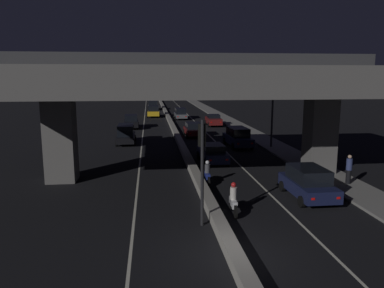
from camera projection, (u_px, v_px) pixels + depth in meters
name	position (u px, v px, depth m)	size (l,w,h in m)	color
ground_plane	(232.00, 256.00, 13.55)	(200.00, 200.00, 0.00)	black
lane_line_left_inner	(143.00, 128.00, 47.37)	(0.12, 126.00, 0.00)	beige
lane_line_right_inner	(201.00, 127.00, 48.18)	(0.12, 126.00, 0.00)	beige
median_divider	(172.00, 126.00, 47.74)	(0.57, 126.00, 0.44)	gray
sidewalk_right	(253.00, 134.00, 41.88)	(2.59, 126.00, 0.13)	gray
elevated_overpass	(195.00, 84.00, 23.24)	(23.32, 12.11, 7.84)	#5B5956
traffic_light_left_of_median	(202.00, 154.00, 15.88)	(0.30, 0.49, 4.64)	black
street_lamp	(270.00, 96.00, 33.24)	(1.95, 0.32, 8.08)	#2D2D30
car_dark_blue_lead	(308.00, 183.00, 19.85)	(2.01, 4.12, 1.69)	#141938
car_dark_blue_second	(213.00, 153.00, 28.21)	(1.98, 4.40, 1.43)	#141938
car_dark_blue_third	(238.00, 137.00, 34.53)	(2.09, 4.79, 1.81)	#141938
car_dark_red_fourth	(193.00, 129.00, 40.64)	(1.99, 3.99, 1.50)	#591414
car_dark_red_fifth	(213.00, 120.00, 49.53)	(1.95, 4.41, 1.51)	#591414
car_grey_sixth	(180.00, 113.00, 57.68)	(1.88, 4.65, 1.65)	#515459
car_black_lead_oncoming	(126.00, 134.00, 36.19)	(1.84, 4.44, 1.87)	black
car_black_second_oncoming	(131.00, 121.00, 47.10)	(2.03, 4.39, 1.70)	black
car_taxi_yellow_third_oncoming	(154.00, 111.00, 60.45)	(2.15, 4.09, 1.81)	gold
car_grey_fourth_oncoming	(153.00, 105.00, 73.64)	(2.04, 4.46, 1.79)	#515459
motorcycle_white_filtering_near	(233.00, 200.00, 17.68)	(0.34, 2.01, 1.51)	black
motorcycle_blue_filtering_mid	(207.00, 174.00, 22.64)	(0.33, 1.98, 1.43)	black
pedestrian_on_sidewalk	(349.00, 169.00, 22.11)	(0.35, 0.35, 1.74)	black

